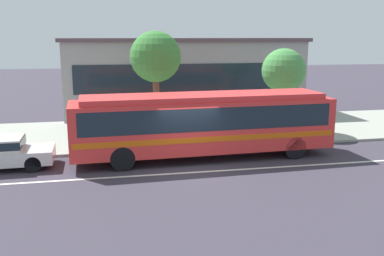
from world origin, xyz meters
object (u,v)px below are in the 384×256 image
transit_bus (204,121)px  street_tree_near_stop (156,58)px  street_tree_mid_block (284,71)px  pedestrian_waiting_near_sign (189,124)px

transit_bus → street_tree_near_stop: street_tree_near_stop is taller
transit_bus → street_tree_near_stop: size_ratio=2.10×
street_tree_near_stop → street_tree_mid_block: 7.05m
pedestrian_waiting_near_sign → street_tree_near_stop: (-1.36, 2.29, 3.14)m
transit_bus → pedestrian_waiting_near_sign: bearing=93.8°
transit_bus → street_tree_mid_block: street_tree_mid_block is taller
transit_bus → pedestrian_waiting_near_sign: transit_bus is taller
pedestrian_waiting_near_sign → street_tree_near_stop: 4.12m
pedestrian_waiting_near_sign → street_tree_near_stop: size_ratio=0.30×
street_tree_mid_block → transit_bus: bearing=-142.1°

